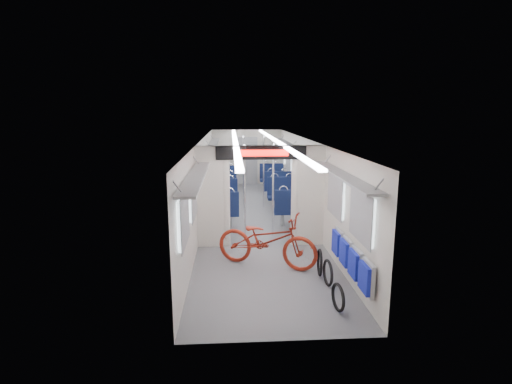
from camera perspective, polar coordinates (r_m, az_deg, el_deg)
The scene contains 14 objects.
carriage at distance 10.72m, azimuth -0.01°, elevation 3.15°, with size 12.00×12.02×2.31m.
bicycle at distance 7.96m, azimuth 1.55°, elevation -6.88°, with size 0.72×2.07×1.09m, color maroon.
flip_bench at distance 7.10m, azimuth 13.33°, elevation -9.19°, with size 0.12×2.10×0.51m.
bike_hoop_a at distance 6.50m, azimuth 11.64°, elevation -14.72°, with size 0.45×0.45×0.05m, color black.
bike_hoop_b at distance 7.32m, azimuth 10.22°, elevation -11.46°, with size 0.49×0.49×0.05m, color black.
bike_hoop_c at distance 7.71m, azimuth 9.09°, elevation -10.08°, with size 0.52×0.52×0.05m, color black.
seat_bay_near_left at distance 11.41m, azimuth -4.87°, elevation -1.22°, with size 0.93×2.16×1.12m.
seat_bay_near_right at distance 11.63m, azimuth 4.39°, elevation -0.93°, with size 0.94×2.21×1.14m.
seat_bay_far_left at distance 14.66m, azimuth -4.61°, elevation 1.55°, with size 0.90×2.04×1.09m.
seat_bay_far_right at distance 14.78m, azimuth 2.67°, elevation 1.76°, with size 0.95×2.25×1.15m.
stanchion_near_left at distance 9.46m, azimuth -1.60°, elevation -0.12°, with size 0.04×0.04×2.30m, color silver.
stanchion_near_right at distance 9.77m, azimuth 2.44°, elevation 0.25°, with size 0.04×0.04×2.30m, color silver.
stanchion_far_left at distance 12.61m, azimuth -1.80°, elevation 2.79°, with size 0.04×0.04×2.30m, color silver.
stanchion_far_right at distance 12.74m, azimuth 1.09°, elevation 2.88°, with size 0.04×0.04×2.30m, color silver.
Camera 1 is at (-0.66, -10.85, 3.04)m, focal length 28.00 mm.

